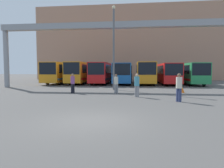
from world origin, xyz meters
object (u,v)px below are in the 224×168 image
Objects in this scene: pedestrian_near_left at (137,85)px; pedestrian_far_center at (179,87)px; lamp_post at (114,45)px; pedestrian_mid_left at (116,83)px; bus_slot_1 at (83,72)px; pedestrian_near_center at (73,83)px; bus_slot_0 at (62,72)px; bus_slot_3 at (124,72)px; bus_slot_6 at (190,72)px; bus_slot_5 at (167,73)px; traffic_cone at (182,90)px; bus_slot_2 at (102,72)px; bus_slot_4 at (145,72)px.

pedestrian_near_left is 0.97× the size of pedestrian_far_center.
pedestrian_mid_left is at bearing -80.17° from lamp_post.
bus_slot_1 is 14.31m from pedestrian_near_center.
bus_slot_0 reaches higher than bus_slot_3.
pedestrian_near_left is at bearing -117.80° from bus_slot_6.
pedestrian_near_center is at bearing -106.01° from bus_slot_3.
traffic_cone is (-0.51, -11.71, -1.46)m from bus_slot_5.
bus_slot_0 is 6.08× the size of pedestrian_near_left.
bus_slot_1 is at bearing 120.22° from lamp_post.
bus_slot_6 is at bearing -3.15° from bus_slot_1.
bus_slot_2 reaches higher than bus_slot_3.
bus_slot_6 is (3.30, -0.01, 0.01)m from bus_slot_5.
bus_slot_4 reaches higher than traffic_cone.
pedestrian_mid_left is (-9.81, -12.92, -0.85)m from bus_slot_6.
pedestrian_far_center is 1.06× the size of pedestrian_near_center.
pedestrian_mid_left is at bearing -127.22° from bus_slot_6.
bus_slot_2 is 1.15× the size of lamp_post.
pedestrian_far_center reaches higher than pedestrian_mid_left.
bus_slot_0 reaches higher than pedestrian_near_left.
bus_slot_4 is 13.86m from pedestrian_mid_left.
bus_slot_1 is at bearing 165.16° from bus_slot_2.
pedestrian_near_left is 1.06× the size of pedestrian_mid_left.
bus_slot_5 is (16.50, -0.47, -0.12)m from bus_slot_0.
bus_slot_1 is at bearing 102.19° from pedestrian_mid_left.
traffic_cone is (9.38, -11.74, -1.54)m from bus_slot_2.
bus_slot_3 reaches higher than traffic_cone.
pedestrian_near_left is (11.80, -15.64, -0.90)m from bus_slot_0.
pedestrian_far_center is at bearing -56.52° from lamp_post.
pedestrian_near_center is 3.07× the size of traffic_cone.
bus_slot_5 is 5.56× the size of pedestrian_near_left.
pedestrian_near_left is 6.12m from pedestrian_near_center.
pedestrian_mid_left is 3.00× the size of traffic_cone.
pedestrian_far_center is (1.31, -17.82, -0.86)m from bus_slot_4.
pedestrian_far_center is at bearing -85.80° from bus_slot_4.
bus_slot_1 is 6.62m from bus_slot_3.
pedestrian_mid_left is 0.20× the size of lamp_post.
bus_slot_2 is 5.76× the size of pedestrian_near_center.
traffic_cone is 0.07× the size of lamp_post.
bus_slot_0 is at bearing 178.36° from bus_slot_5.
bus_slot_5 is (13.20, -0.90, -0.13)m from bus_slot_1.
bus_slot_3 is (3.30, 0.31, -0.06)m from bus_slot_2.
bus_slot_0 reaches higher than bus_slot_5.
bus_slot_4 is at bearing -37.32° from pedestrian_far_center.
bus_slot_1 is 13.23m from bus_slot_5.
lamp_post is (-2.40, 5.58, 3.79)m from pedestrian_near_left.
bus_slot_2 is 16.08m from pedestrian_near_left.
bus_slot_3 is 15.64m from pedestrian_near_left.
bus_slot_1 is 1.18× the size of bus_slot_6.
lamp_post reaches higher than bus_slot_2.
lamp_post is at bearing -126.49° from bus_slot_5.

